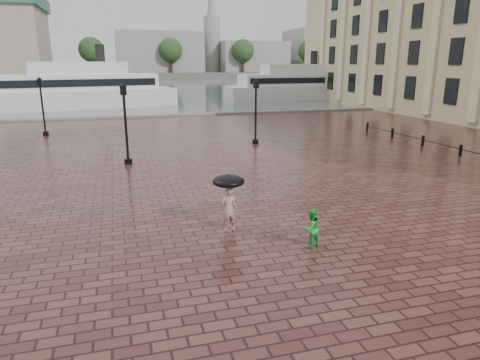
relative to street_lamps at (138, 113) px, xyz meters
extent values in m
plane|color=#3A1B1A|center=(5.00, -15.33, -2.33)|extent=(300.00, 300.00, 0.00)
plane|color=#475257|center=(5.00, 76.67, -2.33)|extent=(240.00, 240.00, 0.00)
cube|color=slate|center=(5.00, 16.67, -2.33)|extent=(80.00, 0.60, 0.30)
cube|color=#4C4C47|center=(5.00, 144.67, -1.33)|extent=(300.00, 60.00, 2.00)
cube|color=gray|center=(15.00, 134.67, 6.67)|extent=(30.00, 22.00, 14.00)
cube|color=gray|center=(50.00, 134.67, 5.17)|extent=(25.00, 22.00, 11.00)
cube|color=gray|center=(85.00, 134.67, 7.67)|extent=(35.00, 22.00, 16.00)
cylinder|color=gray|center=(35.00, 134.67, 9.67)|extent=(6.00, 6.00, 20.00)
cone|color=gray|center=(35.00, 134.67, 23.67)|extent=(5.00, 5.00, 18.00)
cylinder|color=#2D2119|center=(-33.57, 122.67, 1.67)|extent=(1.00, 1.00, 8.00)
sphere|color=#1A3618|center=(-33.57, 122.67, 7.17)|extent=(8.00, 8.00, 8.00)
cylinder|color=#2D2119|center=(-7.86, 122.67, 1.67)|extent=(1.00, 1.00, 8.00)
sphere|color=#1A3618|center=(-7.86, 122.67, 7.17)|extent=(8.00, 8.00, 8.00)
cylinder|color=#2D2119|center=(17.86, 122.67, 1.67)|extent=(1.00, 1.00, 8.00)
sphere|color=#1A3618|center=(17.86, 122.67, 7.17)|extent=(8.00, 8.00, 8.00)
cylinder|color=#2D2119|center=(43.57, 122.67, 1.67)|extent=(1.00, 1.00, 8.00)
sphere|color=#1A3618|center=(43.57, 122.67, 7.17)|extent=(8.00, 8.00, 8.00)
cylinder|color=#2D2119|center=(69.29, 122.67, 1.67)|extent=(1.00, 1.00, 8.00)
sphere|color=#1A3618|center=(69.29, 122.67, 7.17)|extent=(8.00, 8.00, 8.00)
cylinder|color=#2D2119|center=(95.00, 122.67, 1.67)|extent=(1.00, 1.00, 8.00)
sphere|color=#1A3618|center=(95.00, 122.67, 7.17)|extent=(8.00, 8.00, 8.00)
cylinder|color=black|center=(19.00, -8.83, -2.03)|extent=(0.20, 0.20, 0.60)
sphere|color=black|center=(19.00, -8.83, -1.71)|extent=(0.22, 0.22, 0.22)
cylinder|color=black|center=(19.00, -5.33, -2.03)|extent=(0.20, 0.20, 0.60)
sphere|color=black|center=(19.00, -5.33, -1.71)|extent=(0.22, 0.22, 0.22)
cylinder|color=black|center=(19.00, -1.83, -2.03)|extent=(0.20, 0.20, 0.60)
sphere|color=black|center=(19.00, -1.83, -1.71)|extent=(0.22, 0.22, 0.22)
cylinder|color=black|center=(19.00, 1.67, -2.03)|extent=(0.20, 0.20, 0.60)
sphere|color=black|center=(19.00, 1.67, -1.71)|extent=(0.22, 0.22, 0.22)
cylinder|color=black|center=(-1.00, -5.33, -2.18)|extent=(0.44, 0.44, 0.30)
cylinder|color=black|center=(-1.00, -5.33, -0.33)|extent=(0.14, 0.14, 4.00)
cube|color=black|center=(-1.00, -5.33, 1.82)|extent=(0.35, 0.35, 0.50)
sphere|color=beige|center=(-1.00, -5.33, 1.82)|extent=(0.28, 0.28, 0.28)
cylinder|color=black|center=(8.00, -1.33, -2.18)|extent=(0.44, 0.44, 0.30)
cylinder|color=black|center=(8.00, -1.33, -0.33)|extent=(0.14, 0.14, 4.00)
cube|color=black|center=(8.00, -1.33, 1.82)|extent=(0.35, 0.35, 0.50)
sphere|color=beige|center=(8.00, -1.33, 1.82)|extent=(0.28, 0.28, 0.28)
cylinder|color=black|center=(-7.00, 6.67, -2.18)|extent=(0.44, 0.44, 0.30)
cylinder|color=black|center=(-7.00, 6.67, -0.33)|extent=(0.14, 0.14, 4.00)
cube|color=black|center=(-7.00, 6.67, 1.82)|extent=(0.35, 0.35, 0.50)
sphere|color=beige|center=(-7.00, 6.67, 1.82)|extent=(0.28, 0.28, 0.28)
imported|color=gray|center=(2.02, -16.69, -1.54)|extent=(0.60, 0.42, 1.57)
imported|color=green|center=(4.16, -18.75, -1.69)|extent=(0.74, 0.65, 1.27)
cube|color=silver|center=(-5.68, 27.96, -1.19)|extent=(24.40, 10.56, 2.28)
cube|color=silver|center=(-5.68, 27.96, 0.90)|extent=(19.60, 8.82, 1.90)
cube|color=silver|center=(-5.68, 27.96, 2.61)|extent=(12.06, 6.66, 1.52)
cylinder|color=black|center=(-2.89, 28.56, 4.32)|extent=(1.14, 1.14, 2.28)
cube|color=black|center=(-5.15, 25.50, 0.90)|extent=(17.66, 3.89, 0.85)
cube|color=black|center=(-6.21, 30.42, 0.90)|extent=(17.66, 3.89, 0.85)
cube|color=silver|center=(25.51, 31.82, -1.26)|extent=(22.34, 6.04, 2.13)
cube|color=silver|center=(25.51, 31.82, 0.69)|extent=(17.89, 5.18, 1.77)
cube|color=silver|center=(25.51, 31.82, 2.29)|extent=(10.77, 4.42, 1.42)
cylinder|color=black|center=(28.17, 31.91, 3.89)|extent=(1.06, 1.06, 2.13)
cube|color=black|center=(25.59, 29.47, 0.69)|extent=(16.85, 0.64, 0.80)
cube|color=black|center=(25.44, 34.17, 0.69)|extent=(16.85, 0.64, 0.80)
cylinder|color=black|center=(2.02, -16.69, -0.99)|extent=(0.02, 0.02, 0.95)
ellipsoid|color=black|center=(2.02, -16.69, -0.55)|extent=(1.10, 1.10, 0.39)
camera|label=1|loc=(-1.45, -30.15, 3.34)|focal=32.00mm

